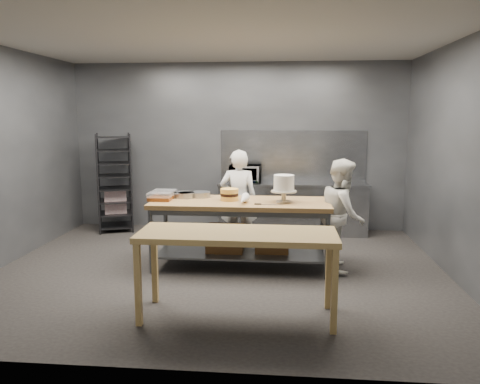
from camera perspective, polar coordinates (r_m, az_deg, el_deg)
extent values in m
plane|color=black|center=(6.37, -2.51, -9.56)|extent=(6.00, 6.00, 0.00)
cube|color=#4C4F54|center=(8.53, -0.28, 5.54)|extent=(6.00, 0.04, 3.00)
cube|color=brown|center=(6.32, 0.04, -1.36)|extent=(2.40, 0.90, 0.06)
cube|color=#47494C|center=(6.48, 0.04, -7.36)|extent=(2.25, 0.75, 0.03)
cylinder|color=#47494C|center=(6.26, -10.81, -5.96)|extent=(0.06, 0.06, 0.86)
cylinder|color=#47494C|center=(6.99, -9.04, -4.30)|extent=(0.06, 0.06, 0.86)
cylinder|color=#47494C|center=(6.04, 10.59, -6.49)|extent=(0.06, 0.06, 0.86)
cylinder|color=#47494C|center=(6.80, 10.00, -4.71)|extent=(0.06, 0.06, 0.86)
cube|color=brown|center=(6.48, -1.79, -5.66)|extent=(0.50, 0.40, 0.35)
cube|color=brown|center=(6.47, 3.92, -5.91)|extent=(0.45, 0.38, 0.30)
cube|color=#A48343|center=(4.73, -0.33, -5.24)|extent=(2.00, 0.70, 0.06)
cube|color=#A48343|center=(4.77, -12.33, -10.99)|extent=(0.06, 0.06, 0.84)
cube|color=#A48343|center=(5.32, -10.36, -8.80)|extent=(0.06, 0.06, 0.84)
cube|color=#A48343|center=(4.59, 11.44, -11.80)|extent=(0.06, 0.06, 0.84)
cube|color=#A48343|center=(5.15, 10.74, -9.41)|extent=(0.06, 0.06, 0.84)
cube|color=slate|center=(8.24, 6.44, 1.01)|extent=(2.60, 0.60, 0.04)
cube|color=slate|center=(8.31, 6.38, -2.06)|extent=(2.56, 0.56, 0.86)
cube|color=slate|center=(8.48, 6.46, 4.44)|extent=(2.60, 0.02, 0.90)
cube|color=black|center=(8.70, -15.02, 1.15)|extent=(0.79, 0.82, 1.75)
cube|color=white|center=(8.75, -14.93, -1.02)|extent=(0.44, 0.36, 0.45)
imported|color=white|center=(7.12, -0.18, -1.05)|extent=(0.58, 0.39, 1.56)
imported|color=white|center=(6.41, 12.39, -2.70)|extent=(0.62, 0.77, 1.50)
imported|color=black|center=(8.24, 0.64, 2.26)|extent=(0.54, 0.37, 0.30)
cylinder|color=#C0B499|center=(6.24, 5.34, -1.17)|extent=(0.20, 0.20, 0.02)
cylinder|color=#C0B499|center=(6.22, 5.35, -0.54)|extent=(0.06, 0.06, 0.12)
cylinder|color=#C0B499|center=(6.21, 5.36, 0.09)|extent=(0.34, 0.34, 0.02)
cylinder|color=silver|center=(6.20, 5.37, 1.13)|extent=(0.27, 0.27, 0.21)
cylinder|color=#F8BF4F|center=(6.35, -1.29, -0.75)|extent=(0.25, 0.25, 0.06)
cylinder|color=black|center=(6.35, -1.29, -0.31)|extent=(0.25, 0.25, 0.04)
cylinder|color=#F8BF4F|center=(6.34, -1.30, 0.14)|extent=(0.25, 0.25, 0.06)
cylinder|color=gray|center=(6.63, -6.94, -0.33)|extent=(0.29, 0.29, 0.07)
cylinder|color=gray|center=(6.63, -4.84, -0.30)|extent=(0.28, 0.28, 0.07)
cylinder|color=gray|center=(6.65, -8.75, -0.34)|extent=(0.27, 0.27, 0.07)
cylinder|color=gray|center=(6.58, -6.57, -0.40)|extent=(0.23, 0.23, 0.07)
cone|color=silver|center=(6.07, 0.41, -0.94)|extent=(0.15, 0.39, 0.12)
cube|color=slate|center=(6.05, 3.89, -1.56)|extent=(0.28, 0.02, 0.00)
cube|color=black|center=(6.05, 2.19, -1.47)|extent=(0.09, 0.02, 0.02)
cube|color=brown|center=(6.42, -9.77, -0.83)|extent=(0.30, 0.20, 0.05)
cube|color=silver|center=(6.41, -9.78, -0.35)|extent=(0.31, 0.21, 0.06)
cube|color=brown|center=(6.65, -9.15, -0.46)|extent=(0.30, 0.20, 0.05)
cube|color=silver|center=(6.65, -9.16, 0.01)|extent=(0.31, 0.21, 0.06)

